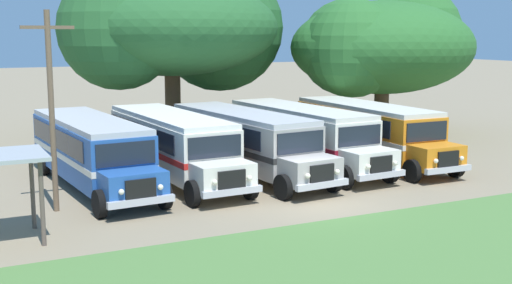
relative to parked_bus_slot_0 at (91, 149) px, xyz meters
The scene contains 10 objects.
ground_plane 9.60m from the parked_bus_slot_0, 43.87° to the right, with size 220.00×220.00×0.00m, color #84755B.
foreground_grass_strip 16.10m from the parked_bus_slot_0, 64.77° to the right, with size 80.00×11.67×0.01m, color #4C7538.
parked_bus_slot_0 is the anchor object (origin of this frame).
parked_bus_slot_1 3.53m from the parked_bus_slot_0, ahead, with size 3.06×10.89×2.82m.
parked_bus_slot_2 6.77m from the parked_bus_slot_0, ahead, with size 3.55×10.97×2.82m.
parked_bus_slot_3 9.99m from the parked_bus_slot_0, ahead, with size 3.24×10.92×2.82m.
parked_bus_slot_4 13.62m from the parked_bus_slot_0, ahead, with size 2.75×10.85×2.82m.
broad_shade_tree 13.67m from the parked_bus_slot_0, 54.69° to the left, with size 14.24×13.49×10.93m.
secondary_tree 21.30m from the parked_bus_slot_0, 19.75° to the left, with size 12.55×12.15×9.45m.
utility_pole 4.49m from the parked_bus_slot_0, 121.39° to the right, with size 1.80×0.20×7.10m.
Camera 1 is at (-12.65, -20.50, 6.28)m, focal length 46.28 mm.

